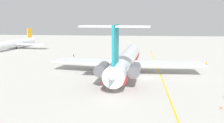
# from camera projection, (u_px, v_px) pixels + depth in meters

# --- Properties ---
(ground) EXTENTS (311.76, 311.76, 0.00)m
(ground) POSITION_uv_depth(u_px,v_px,m) (144.00, 77.00, 65.20)
(ground) COLOR #B7B5AD
(main_jetliner) EXTENTS (48.63, 43.09, 14.16)m
(main_jetliner) POSITION_uv_depth(u_px,v_px,m) (126.00, 61.00, 68.11)
(main_jetliner) COLOR silver
(main_jetliner) RESTS_ON ground
(airliner_mid_right) EXTENTS (33.03, 32.70, 9.87)m
(airliner_mid_right) POSITION_uv_depth(u_px,v_px,m) (15.00, 43.00, 124.59)
(airliner_mid_right) COLOR silver
(airliner_mid_right) RESTS_ON ground
(ground_crew_near_nose) EXTENTS (0.30, 0.35, 1.72)m
(ground_crew_near_nose) POSITION_uv_depth(u_px,v_px,m) (207.00, 63.00, 80.05)
(ground_crew_near_nose) COLOR black
(ground_crew_near_nose) RESTS_ON ground
(ground_crew_near_tail) EXTENTS (0.42, 0.28, 1.75)m
(ground_crew_near_tail) POSITION_uv_depth(u_px,v_px,m) (74.00, 55.00, 96.08)
(ground_crew_near_tail) COLOR black
(ground_crew_near_tail) RESTS_ON ground
(safety_cone_nose) EXTENTS (0.40, 0.40, 0.55)m
(safety_cone_nose) POSITION_uv_depth(u_px,v_px,m) (221.00, 107.00, 42.60)
(safety_cone_nose) COLOR #EA590F
(safety_cone_nose) RESTS_ON ground
(taxiway_centreline) EXTENTS (102.48, 0.61, 0.01)m
(taxiway_centreline) POSITION_uv_depth(u_px,v_px,m) (160.00, 74.00, 69.12)
(taxiway_centreline) COLOR gold
(taxiway_centreline) RESTS_ON ground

